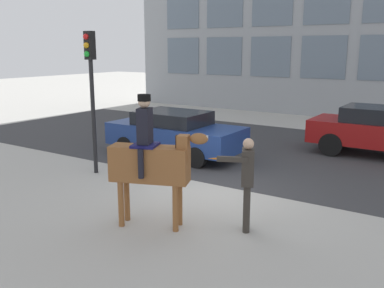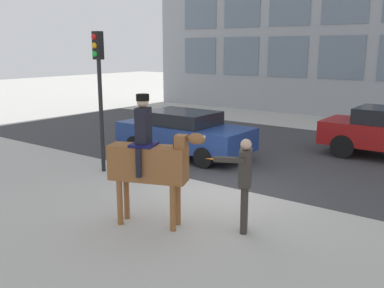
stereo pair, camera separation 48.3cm
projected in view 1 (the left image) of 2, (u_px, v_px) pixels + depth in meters
name	position (u px, v px, depth m)	size (l,w,h in m)	color
ground_plane	(213.00, 192.00, 10.13)	(80.00, 80.00, 0.00)	#B2AFA8
road_surface	(286.00, 152.00, 14.01)	(25.02, 8.50, 0.01)	#38383A
mounted_horse_lead	(151.00, 160.00, 7.94)	(1.85, 0.95, 2.52)	brown
pedestrian_bystander	(247.00, 177.00, 7.76)	(0.76, 0.72, 1.76)	#332D28
street_car_near_lane	(175.00, 132.00, 13.44)	(4.32, 1.88, 1.41)	navy
street_car_far_lane	(382.00, 130.00, 13.38)	(4.34, 1.92, 1.55)	maroon
traffic_light	(91.00, 79.00, 11.16)	(0.24, 0.29, 3.76)	black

